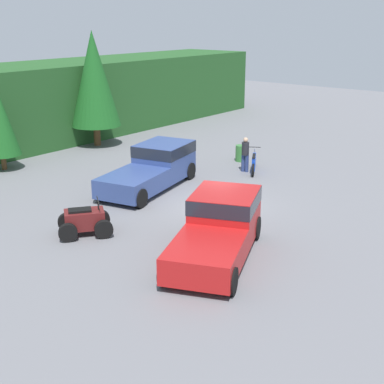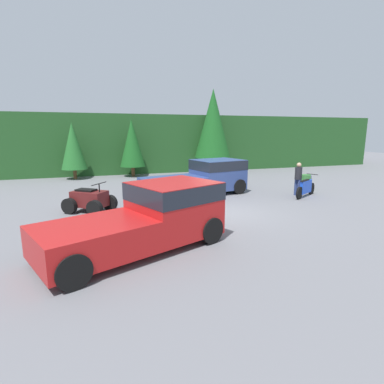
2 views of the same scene
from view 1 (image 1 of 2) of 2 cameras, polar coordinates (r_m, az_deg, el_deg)
ground_plane at (r=22.30m, az=2.47°, el=-1.56°), size 80.00×80.00×0.00m
tree_mid_right at (r=32.90m, az=-10.41°, el=11.76°), size 3.00×3.00×6.82m
pickup_truck_red at (r=17.69m, az=2.91°, el=-3.58°), size 5.67×4.00×1.85m
pickup_truck_second at (r=24.83m, az=-4.02°, el=2.84°), size 5.99×3.35×1.85m
dirt_bike at (r=27.33m, az=6.61°, el=3.09°), size 2.03×1.26×1.13m
quad_atv at (r=19.70m, az=-11.38°, el=-3.06°), size 2.31×2.18×1.27m
rider_person at (r=27.22m, az=5.70°, el=4.14°), size 0.43×0.43×1.77m
steel_barrel at (r=29.35m, az=5.23°, el=4.14°), size 0.58×0.58×0.88m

